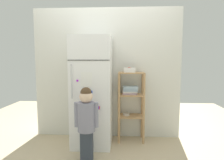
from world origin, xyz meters
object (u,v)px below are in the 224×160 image
Objects in this scene: refrigerator at (92,91)px; fruit_bin at (130,70)px; child_standing at (86,117)px; pantry_shelf_unit at (131,98)px.

refrigerator is 0.68m from fruit_bin.
child_standing is (0.00, -0.52, -0.24)m from refrigerator.
child_standing is 0.91m from pantry_shelf_unit.
child_standing is at bearing -89.73° from refrigerator.
child_standing is at bearing -131.17° from pantry_shelf_unit.
refrigerator reaches higher than pantry_shelf_unit.
pantry_shelf_unit is 0.45m from fruit_bin.
refrigerator is at bearing -165.16° from pantry_shelf_unit.
refrigerator reaches higher than child_standing.
child_standing is at bearing -130.09° from fruit_bin.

